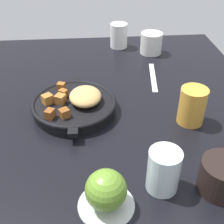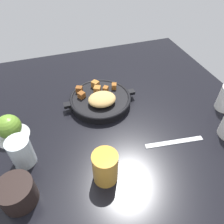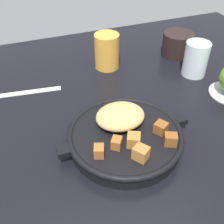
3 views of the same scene
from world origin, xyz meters
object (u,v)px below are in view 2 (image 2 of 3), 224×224
at_px(coffee_mug_dark, 17,193).
at_px(red_apple, 9,127).
at_px(butter_knife, 174,142).
at_px(cast_iron_skillet, 100,99).
at_px(juice_glass_amber, 105,167).
at_px(water_glass_tall, 21,152).

bearing_deg(coffee_mug_dark, red_apple, -84.40).
xyz_separation_m(red_apple, coffee_mug_dark, (-0.02, 0.23, -0.01)).
height_order(butter_knife, coffee_mug_dark, coffee_mug_dark).
bearing_deg(red_apple, coffee_mug_dark, 95.60).
bearing_deg(cast_iron_skillet, butter_knife, 124.67).
distance_m(butter_knife, juice_glass_amber, 0.25).
bearing_deg(juice_glass_amber, cast_iron_skillet, -103.22).
height_order(cast_iron_skillet, butter_knife, cast_iron_skillet).
relative_size(cast_iron_skillet, red_apple, 3.51).
bearing_deg(coffee_mug_dark, water_glass_tall, -97.27).
height_order(butter_knife, water_glass_tall, water_glass_tall).
distance_m(juice_glass_amber, water_glass_tall, 0.24).
xyz_separation_m(red_apple, juice_glass_amber, (-0.24, 0.23, 0.00)).
height_order(butter_knife, juice_glass_amber, juice_glass_amber).
height_order(water_glass_tall, coffee_mug_dark, water_glass_tall).
bearing_deg(butter_knife, coffee_mug_dark, 12.32).
bearing_deg(red_apple, water_glass_tall, 107.94).
bearing_deg(cast_iron_skillet, juice_glass_amber, 76.78).
xyz_separation_m(cast_iron_skillet, red_apple, (0.31, 0.06, 0.02)).
xyz_separation_m(red_apple, butter_knife, (-0.49, 0.19, -0.04)).
bearing_deg(juice_glass_amber, water_glass_tall, -30.10).
relative_size(butter_knife, water_glass_tall, 2.06).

